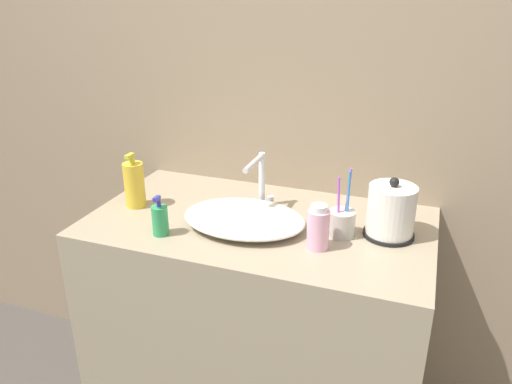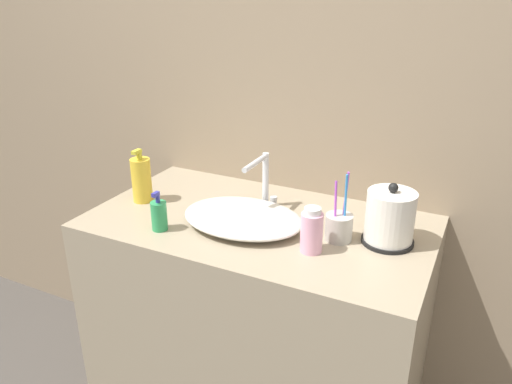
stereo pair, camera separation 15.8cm
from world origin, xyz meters
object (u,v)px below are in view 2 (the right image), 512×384
Objects in this scene: electric_kettle at (390,220)px; shampoo_bottle at (159,215)px; toothbrush_cup at (339,226)px; faucet at (264,178)px; mouthwash_bottle at (312,231)px; lotion_bottle at (141,180)px.

shampoo_bottle is (-0.66, -0.23, -0.03)m from electric_kettle.
toothbrush_cup is 1.70× the size of shampoo_bottle.
faucet is at bearing 172.56° from electric_kettle.
mouthwash_bottle is at bearing -115.96° from toothbrush_cup.
shampoo_bottle is (-0.52, -0.18, 0.01)m from toothbrush_cup.
faucet is 0.43m from lotion_bottle.
electric_kettle is at bearing 19.07° from shampoo_bottle.
lotion_bottle is at bearing 173.36° from mouthwash_bottle.
faucet is 0.88× the size of toothbrush_cup.
electric_kettle is at bearing 38.19° from mouthwash_bottle.
mouthwash_bottle is at bearing -39.57° from faucet.
faucet is 1.48× the size of shampoo_bottle.
electric_kettle is at bearing -7.44° from faucet.
toothbrush_cup is 0.11m from mouthwash_bottle.
electric_kettle is 0.85m from lotion_bottle.
faucet is at bearing 17.11° from lotion_bottle.
mouthwash_bottle reaches higher than shampoo_bottle.
lotion_bottle reaches higher than mouthwash_bottle.
electric_kettle is 0.24m from mouthwash_bottle.
electric_kettle is 1.00× the size of lotion_bottle.
shampoo_bottle is at bearing -170.31° from mouthwash_bottle.
shampoo_bottle is at bearing -160.72° from toothbrush_cup.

